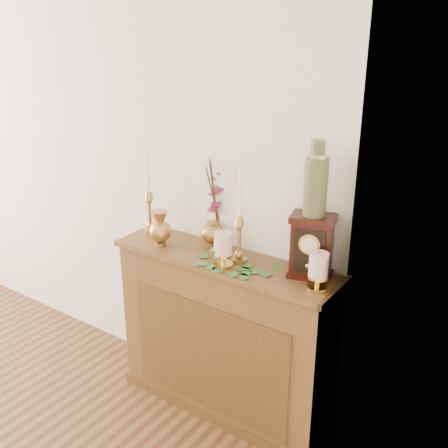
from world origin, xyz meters
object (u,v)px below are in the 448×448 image
Objects in this scene: candlestick_center at (239,232)px; bud_vase at (160,229)px; candlestick_left at (149,205)px; ginger_jar at (216,204)px; ceramic_vase at (316,182)px; mantel_clock at (312,247)px.

candlestick_center reaches higher than bud_vase.
candlestick_left reaches higher than ginger_jar.
candlestick_left is 1.44× the size of ceramic_vase.
ceramic_vase is at bearing 9.00° from bud_vase.
mantel_clock is 0.31m from ceramic_vase.
candlestick_center reaches higher than ginger_jar.
candlestick_left is at bearing 165.80° from mantel_clock.
mantel_clock reaches higher than bud_vase.
bud_vase is 0.83m from mantel_clock.
mantel_clock is (0.82, 0.13, 0.05)m from bud_vase.
candlestick_center is 0.29m from ginger_jar.
candlestick_left is 1.04m from ceramic_vase.
bud_vase is at bearing 173.71° from mantel_clock.
candlestick_center is 1.62× the size of mantel_clock.
bud_vase is at bearing -32.53° from candlestick_left.
ceramic_vase is at bearing 90.00° from mantel_clock.
ginger_jar is at bearing 156.80° from mantel_clock.
mantel_clock is at bearing -74.90° from ceramic_vase.
mantel_clock is at bearing 0.90° from candlestick_left.
candlestick_center is 0.47m from ceramic_vase.
candlestick_center is 2.55× the size of bud_vase.
mantel_clock is 0.88× the size of ceramic_vase.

